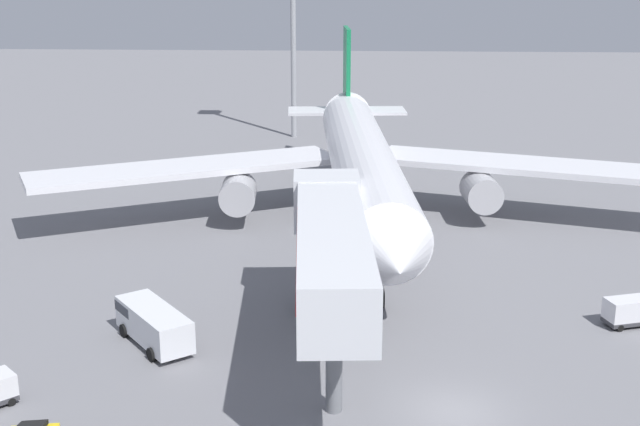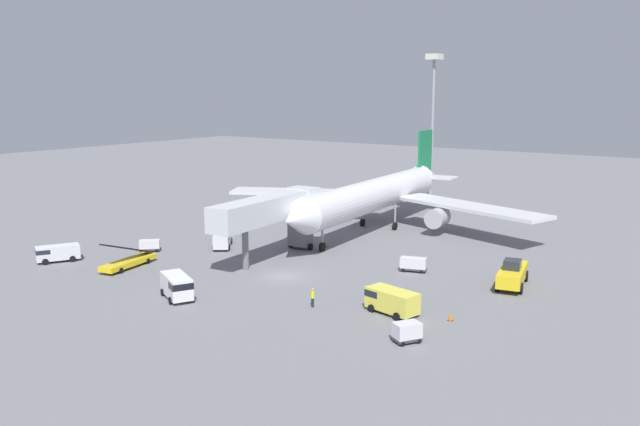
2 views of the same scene
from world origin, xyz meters
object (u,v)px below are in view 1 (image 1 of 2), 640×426
at_px(airplane_at_gate, 361,161).
at_px(safety_cone_alpha, 367,288).
at_px(jet_bridge, 330,246).
at_px(service_van_outer_left, 153,323).
at_px(baggage_cart_rear_right, 632,310).

height_order(airplane_at_gate, safety_cone_alpha, airplane_at_gate).
xyz_separation_m(jet_bridge, service_van_outer_left, (-8.74, 0.89, -4.41)).
bearing_deg(baggage_cart_rear_right, safety_cone_alpha, 164.31).
relative_size(airplane_at_gate, service_van_outer_left, 8.83).
relative_size(airplane_at_gate, jet_bridge, 2.66).
height_order(jet_bridge, service_van_outer_left, jet_bridge).
height_order(jet_bridge, baggage_cart_rear_right, jet_bridge).
distance_m(jet_bridge, baggage_cart_rear_right, 16.64).
height_order(baggage_cart_rear_right, safety_cone_alpha, baggage_cart_rear_right).
distance_m(baggage_cart_rear_right, safety_cone_alpha, 14.13).
relative_size(service_van_outer_left, safety_cone_alpha, 9.41).
bearing_deg(safety_cone_alpha, jet_bridge, -102.35).
height_order(service_van_outer_left, safety_cone_alpha, service_van_outer_left).
xyz_separation_m(airplane_at_gate, safety_cone_alpha, (0.52, -12.78, -4.48)).
relative_size(jet_bridge, baggage_cart_rear_right, 5.96).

